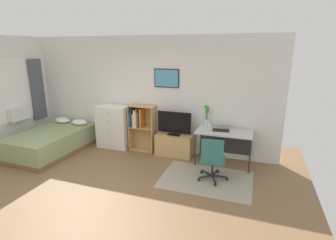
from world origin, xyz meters
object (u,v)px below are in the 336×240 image
(bed, at_px, (52,141))
(tv_stand, at_px, (174,145))
(office_chair, at_px, (212,158))
(wine_glass, at_px, (209,124))
(bamboo_vase, at_px, (207,115))
(dresser, at_px, (114,127))
(desk, at_px, (225,136))
(laptop, at_px, (221,127))
(bookshelf, at_px, (140,124))
(television, at_px, (174,124))
(computer_mouse, at_px, (234,132))

(bed, bearing_deg, tv_stand, 16.56)
(bed, distance_m, office_chair, 3.89)
(wine_glass, bearing_deg, bamboo_vase, 112.32)
(dresser, bearing_deg, tv_stand, 0.54)
(office_chair, bearing_deg, desk, 80.55)
(dresser, bearing_deg, desk, -0.37)
(desk, xyz_separation_m, wine_glass, (-0.31, -0.13, 0.27))
(bed, height_order, wine_glass, wine_glass)
(dresser, distance_m, laptop, 2.65)
(bookshelf, bearing_deg, television, -4.79)
(bed, xyz_separation_m, dresser, (1.26, 0.77, 0.27))
(desk, distance_m, wine_glass, 0.43)
(office_chair, bearing_deg, tv_stand, 134.41)
(tv_stand, xyz_separation_m, computer_mouse, (1.33, -0.19, 0.51))
(tv_stand, distance_m, wine_glass, 1.05)
(computer_mouse, bearing_deg, desk, 141.14)
(bookshelf, bearing_deg, bamboo_vase, 2.23)
(television, relative_size, laptop, 1.80)
(computer_mouse, height_order, wine_glass, wine_glass)
(bed, relative_size, television, 2.54)
(bamboo_vase, bearing_deg, computer_mouse, -26.04)
(television, bearing_deg, bamboo_vase, 10.89)
(desk, bearing_deg, wine_glass, -157.47)
(bed, distance_m, bookshelf, 2.16)
(bookshelf, xyz_separation_m, wine_glass, (1.71, -0.21, 0.22))
(office_chair, distance_m, laptop, 0.96)
(dresser, height_order, television, dresser)
(tv_stand, bearing_deg, bamboo_vase, 9.15)
(office_chair, relative_size, laptop, 1.97)
(office_chair, bearing_deg, computer_mouse, 65.51)
(desk, height_order, laptop, laptop)
(bed, bearing_deg, laptop, 11.89)
(desk, bearing_deg, television, 179.49)
(television, bearing_deg, computer_mouse, -7.12)
(desk, xyz_separation_m, office_chair, (-0.09, -0.91, -0.15))
(bed, distance_m, computer_mouse, 4.24)
(dresser, relative_size, tv_stand, 1.26)
(tv_stand, bearing_deg, office_chair, -42.07)
(office_chair, bearing_deg, bamboo_vase, 103.94)
(bed, xyz_separation_m, office_chair, (3.89, -0.16, 0.19))
(dresser, relative_size, bamboo_vase, 2.20)
(dresser, distance_m, tv_stand, 1.61)
(office_chair, distance_m, bamboo_vase, 1.23)
(wine_glass, bearing_deg, computer_mouse, -2.99)
(office_chair, bearing_deg, laptop, 85.78)
(bed, relative_size, dresser, 1.88)
(bed, distance_m, television, 2.99)
(tv_stand, distance_m, computer_mouse, 1.44)
(office_chair, bearing_deg, wine_glass, 102.15)
(bed, distance_m, bamboo_vase, 3.74)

